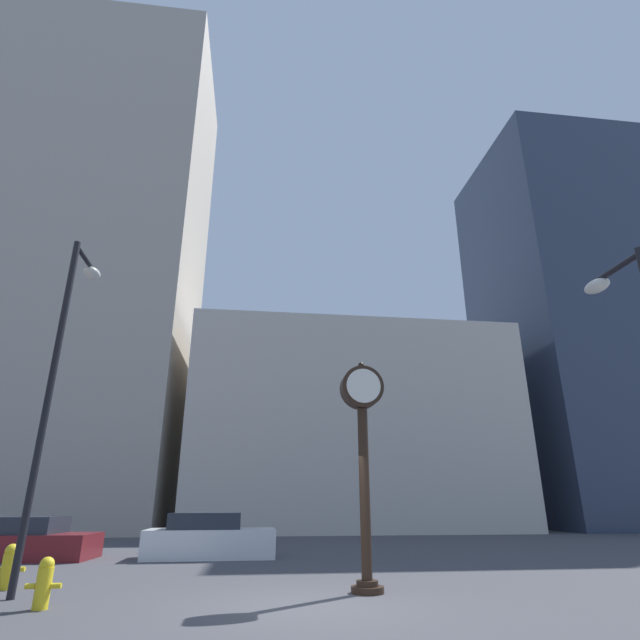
{
  "coord_description": "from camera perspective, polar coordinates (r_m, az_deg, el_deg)",
  "views": [
    {
      "loc": [
        -0.93,
        -9.25,
        1.61
      ],
      "look_at": [
        1.64,
        10.8,
        9.01
      ],
      "focal_mm": 28.0,
      "sensor_mm": 36.0,
      "label": 1
    }
  ],
  "objects": [
    {
      "name": "ground_plane",
      "position": [
        9.43,
        -1.75,
        -29.95
      ],
      "size": [
        200.0,
        200.0,
        0.0
      ],
      "primitive_type": "plane",
      "color": "#424247"
    },
    {
      "name": "building_tall_tower",
      "position": [
        38.83,
        -24.79,
        6.29
      ],
      "size": [
        14.41,
        12.0,
        35.31
      ],
      "color": "#ADA393",
      "rests_on": "ground_plane"
    },
    {
      "name": "building_storefront_row",
      "position": [
        34.08,
        3.05,
        -12.64
      ],
      "size": [
        19.66,
        12.0,
        12.06
      ],
      "color": "beige",
      "rests_on": "ground_plane"
    },
    {
      "name": "building_glass_modern",
      "position": [
        42.75,
        26.68,
        -0.41
      ],
      "size": [
        11.06,
        12.0,
        28.92
      ],
      "color": "#2D384C",
      "rests_on": "ground_plane"
    },
    {
      "name": "street_clock",
      "position": [
        10.71,
        4.93,
        -12.91
      ],
      "size": [
        0.89,
        0.63,
        4.5
      ],
      "color": "black",
      "rests_on": "ground_plane"
    },
    {
      "name": "car_maroon",
      "position": [
        18.6,
        -30.57,
        -20.95
      ],
      "size": [
        3.96,
        2.12,
        1.21
      ],
      "rotation": [
        0.0,
        0.0,
        -0.05
      ],
      "color": "maroon",
      "rests_on": "ground_plane"
    },
    {
      "name": "car_white",
      "position": [
        17.25,
        -12.51,
        -23.18
      ],
      "size": [
        3.95,
        1.79,
        1.31
      ],
      "rotation": [
        0.0,
        0.0,
        0.01
      ],
      "color": "silver",
      "rests_on": "ground_plane"
    },
    {
      "name": "fire_hydrant_near",
      "position": [
        12.68,
        -31.99,
        -22.74
      ],
      "size": [
        0.62,
        0.27,
        0.83
      ],
      "color": "yellow",
      "rests_on": "ground_plane"
    },
    {
      "name": "fire_hydrant_far",
      "position": [
        10.18,
        -29.01,
        -24.74
      ],
      "size": [
        0.55,
        0.24,
        0.77
      ],
      "color": "yellow",
      "rests_on": "ground_plane"
    },
    {
      "name": "street_lamp_left",
      "position": [
        12.05,
        -27.25,
        -3.23
      ],
      "size": [
        0.36,
        1.57,
        7.11
      ],
      "color": "black",
      "rests_on": "ground_plane"
    }
  ]
}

